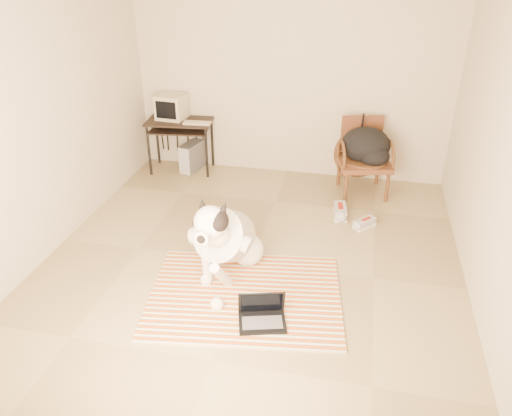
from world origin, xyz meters
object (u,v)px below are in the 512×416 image
(laptop, at_px, (262,314))
(crt_monitor, at_px, (172,107))
(dog, at_px, (225,239))
(computer_desk, at_px, (180,128))
(rattan_chair, at_px, (363,157))
(backpack, at_px, (367,147))
(pc_tower, at_px, (192,157))

(laptop, relative_size, crt_monitor, 1.16)
(dog, bearing_deg, computer_desk, 119.24)
(crt_monitor, height_order, rattan_chair, crt_monitor)
(computer_desk, xyz_separation_m, backpack, (2.42, -0.19, 0.01))
(computer_desk, relative_size, pc_tower, 2.04)
(backpack, bearing_deg, rattan_chair, 115.40)
(crt_monitor, xyz_separation_m, backpack, (2.54, -0.27, -0.25))
(laptop, distance_m, computer_desk, 3.30)
(rattan_chair, relative_size, backpack, 1.55)
(crt_monitor, bearing_deg, laptop, -57.87)
(dog, xyz_separation_m, backpack, (1.21, 1.97, 0.25))
(dog, relative_size, laptop, 2.91)
(computer_desk, xyz_separation_m, pc_tower, (0.13, 0.04, -0.41))
(computer_desk, height_order, pc_tower, computer_desk)
(laptop, bearing_deg, dog, 126.85)
(dog, relative_size, rattan_chair, 1.42)
(laptop, xyz_separation_m, backpack, (0.74, 2.60, 0.53))
(dog, distance_m, rattan_chair, 2.35)
(dog, xyz_separation_m, rattan_chair, (1.18, 2.03, 0.09))
(dog, bearing_deg, crt_monitor, 120.70)
(dog, bearing_deg, rattan_chair, 59.81)
(crt_monitor, bearing_deg, rattan_chair, -4.70)
(dog, height_order, laptop, dog)
(laptop, xyz_separation_m, crt_monitor, (-1.80, 2.87, 0.78))
(computer_desk, bearing_deg, dog, -60.76)
(pc_tower, distance_m, rattan_chair, 2.28)
(computer_desk, bearing_deg, laptop, -58.92)
(rattan_chair, bearing_deg, pc_tower, 175.62)
(crt_monitor, relative_size, rattan_chair, 0.42)
(laptop, distance_m, crt_monitor, 3.48)
(dog, distance_m, computer_desk, 2.49)
(laptop, xyz_separation_m, pc_tower, (-1.56, 2.84, 0.11))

